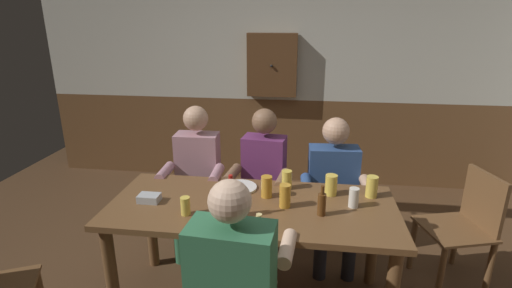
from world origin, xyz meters
TOP-DOWN VIEW (x-y plane):
  - back_wall_upper at (0.00, 2.38)m, footprint 5.64×0.12m
  - back_wall_wainscot at (0.00, 2.38)m, footprint 5.64×0.12m
  - dining_table at (0.00, 0.13)m, footprint 1.89×0.81m
  - person_0 at (-0.56, 0.76)m, footprint 0.50×0.50m
  - person_1 at (-0.01, 0.75)m, footprint 0.51×0.53m
  - person_2 at (0.57, 0.75)m, footprint 0.56×0.54m
  - person_3 at (0.00, -0.52)m, footprint 0.58×0.55m
  - chair_empty_near_right at (1.53, 0.57)m, footprint 0.55×0.55m
  - table_candle at (0.08, -0.14)m, footprint 0.04×0.04m
  - condiment_caddy at (-0.69, 0.08)m, footprint 0.14×0.10m
  - plate_0 at (-0.13, 0.36)m, footprint 0.25×0.25m
  - bottle_0 at (-0.10, -0.05)m, footprint 0.06×0.06m
  - bottle_1 at (0.45, 0.05)m, footprint 0.05×0.05m
  - pint_glass_0 at (-0.39, -0.06)m, footprint 0.06×0.06m
  - pint_glass_1 at (0.52, 0.34)m, footprint 0.08×0.08m
  - pint_glass_2 at (0.08, 0.25)m, footprint 0.08×0.08m
  - pint_glass_3 at (0.65, 0.18)m, footprint 0.06×0.06m
  - pint_glass_4 at (0.21, 0.41)m, footprint 0.07×0.07m
  - pint_glass_5 at (0.79, 0.35)m, footprint 0.08×0.08m
  - pint_glass_6 at (0.22, 0.12)m, footprint 0.07×0.07m
  - wall_dart_cabinet at (-0.07, 2.25)m, footprint 0.56×0.15m

SIDE VIEW (x-z plane):
  - chair_empty_near_right at x=1.53m, z-range 0.04..0.92m
  - back_wall_wainscot at x=0.00m, z-range 0.00..1.01m
  - person_2 at x=0.57m, z-range 0.06..1.26m
  - dining_table at x=0.00m, z-range 0.28..1.05m
  - person_1 at x=-0.01m, z-range 0.05..1.30m
  - person_0 at x=-0.56m, z-range 0.06..1.31m
  - person_3 at x=0.00m, z-range 0.06..1.32m
  - plate_0 at x=-0.13m, z-range 0.77..0.79m
  - condiment_caddy at x=-0.69m, z-range 0.77..0.82m
  - table_candle at x=0.08m, z-range 0.77..0.85m
  - pint_glass_0 at x=-0.39m, z-range 0.77..0.89m
  - pint_glass_3 at x=0.65m, z-range 0.77..0.90m
  - pint_glass_4 at x=0.21m, z-range 0.77..0.91m
  - pint_glass_1 at x=0.52m, z-range 0.77..0.92m
  - pint_glass_5 at x=0.79m, z-range 0.77..0.92m
  - pint_glass_2 at x=0.08m, z-range 0.77..0.92m
  - bottle_1 at x=0.45m, z-range 0.75..0.95m
  - pint_glass_6 at x=0.22m, z-range 0.77..0.93m
  - bottle_0 at x=-0.10m, z-range 0.74..1.02m
  - wall_dart_cabinet at x=-0.07m, z-range 1.07..1.77m
  - back_wall_upper at x=0.00m, z-range 1.01..2.66m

